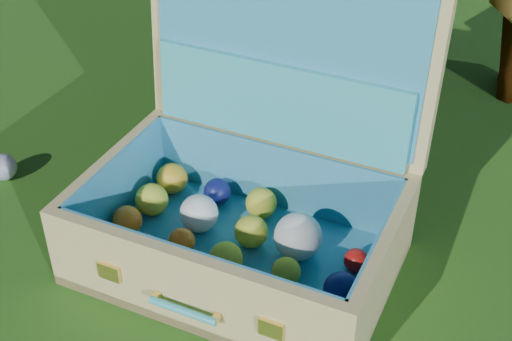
% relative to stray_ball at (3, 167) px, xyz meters
% --- Properties ---
extents(ground, '(60.00, 60.00, 0.00)m').
position_rel_stray_ball_xyz_m(ground, '(0.54, 0.04, -0.04)').
color(ground, '#215114').
rests_on(ground, ground).
extents(stray_ball, '(0.07, 0.07, 0.07)m').
position_rel_stray_ball_xyz_m(stray_ball, '(0.00, 0.00, 0.00)').
color(stray_ball, '#426AAB').
rests_on(stray_ball, ground).
extents(suitcase, '(0.67, 0.55, 0.64)m').
position_rel_stray_ball_xyz_m(suitcase, '(0.68, 0.06, 0.15)').
color(suitcase, tan).
rests_on(suitcase, ground).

